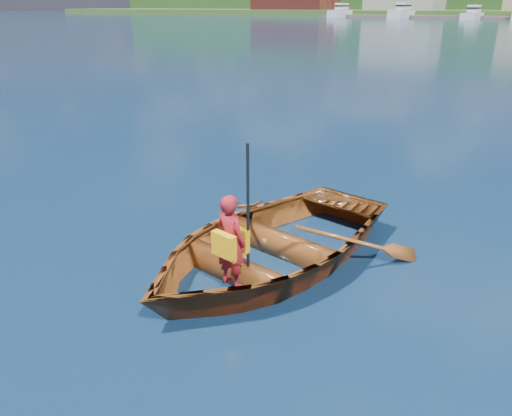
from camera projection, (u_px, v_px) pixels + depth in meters
The scene contains 3 objects.
ground at pixel (192, 248), 7.47m from camera, with size 600.00×600.00×0.00m.
rowboat at pixel (269, 243), 6.95m from camera, with size 3.74×4.80×0.91m.
child_paddler at pixel (231, 241), 6.08m from camera, with size 0.48×0.38×1.83m.
Camera 1 is at (4.47, -5.08, 3.37)m, focal length 35.00 mm.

